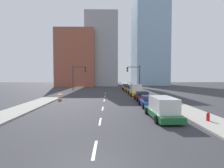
{
  "coord_description": "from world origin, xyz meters",
  "views": [
    {
      "loc": [
        0.74,
        -6.86,
        3.79
      ],
      "look_at": [
        1.34,
        27.71,
        2.2
      ],
      "focal_mm": 28.0,
      "sensor_mm": 36.0,
      "label": 1
    }
  ],
  "objects_px": {
    "traffic_signal_left": "(76,75)",
    "sedan_maroon": "(142,96)",
    "fire_hydrant": "(208,118)",
    "sedan_blue": "(149,102)",
    "box_truck_yellow": "(136,90)",
    "box_truck_green": "(163,108)",
    "traffic_barrel": "(60,97)",
    "traffic_signal_right": "(136,75)",
    "sedan_orange": "(127,88)",
    "sedan_tan": "(132,90)",
    "sedan_silver": "(126,87)"
  },
  "relations": [
    {
      "from": "traffic_signal_left",
      "to": "sedan_tan",
      "type": "distance_m",
      "value": 14.25
    },
    {
      "from": "traffic_signal_left",
      "to": "sedan_silver",
      "type": "relative_size",
      "value": 1.49
    },
    {
      "from": "sedan_maroon",
      "to": "sedan_silver",
      "type": "relative_size",
      "value": 1.07
    },
    {
      "from": "traffic_signal_left",
      "to": "box_truck_yellow",
      "type": "bearing_deg",
      "value": -37.45
    },
    {
      "from": "fire_hydrant",
      "to": "sedan_orange",
      "type": "distance_m",
      "value": 31.4
    },
    {
      "from": "traffic_signal_left",
      "to": "sedan_blue",
      "type": "relative_size",
      "value": 1.43
    },
    {
      "from": "sedan_blue",
      "to": "traffic_signal_right",
      "type": "bearing_deg",
      "value": 86.0
    },
    {
      "from": "box_truck_green",
      "to": "sedan_silver",
      "type": "height_order",
      "value": "box_truck_green"
    },
    {
      "from": "sedan_tan",
      "to": "sedan_orange",
      "type": "relative_size",
      "value": 1.09
    },
    {
      "from": "fire_hydrant",
      "to": "sedan_tan",
      "type": "bearing_deg",
      "value": 96.32
    },
    {
      "from": "traffic_signal_right",
      "to": "sedan_tan",
      "type": "height_order",
      "value": "traffic_signal_right"
    },
    {
      "from": "sedan_blue",
      "to": "sedan_orange",
      "type": "bearing_deg",
      "value": 91.34
    },
    {
      "from": "traffic_signal_left",
      "to": "traffic_barrel",
      "type": "distance_m",
      "value": 16.81
    },
    {
      "from": "traffic_signal_left",
      "to": "traffic_barrel",
      "type": "relative_size",
      "value": 6.76
    },
    {
      "from": "sedan_blue",
      "to": "traffic_barrel",
      "type": "bearing_deg",
      "value": 155.54
    },
    {
      "from": "sedan_maroon",
      "to": "box_truck_yellow",
      "type": "height_order",
      "value": "box_truck_yellow"
    },
    {
      "from": "fire_hydrant",
      "to": "sedan_orange",
      "type": "xyz_separation_m",
      "value": [
        -3.35,
        31.22,
        0.27
      ]
    },
    {
      "from": "traffic_signal_left",
      "to": "sedan_maroon",
      "type": "relative_size",
      "value": 1.4
    },
    {
      "from": "traffic_signal_right",
      "to": "traffic_barrel",
      "type": "height_order",
      "value": "traffic_signal_right"
    },
    {
      "from": "box_truck_yellow",
      "to": "sedan_tan",
      "type": "distance_m",
      "value": 6.27
    },
    {
      "from": "sedan_blue",
      "to": "sedan_tan",
      "type": "xyz_separation_m",
      "value": [
        0.27,
        18.47,
        0.06
      ]
    },
    {
      "from": "traffic_signal_left",
      "to": "traffic_barrel",
      "type": "bearing_deg",
      "value": -88.48
    },
    {
      "from": "fire_hydrant",
      "to": "sedan_orange",
      "type": "relative_size",
      "value": 0.19
    },
    {
      "from": "traffic_barrel",
      "to": "traffic_signal_left",
      "type": "bearing_deg",
      "value": 91.52
    },
    {
      "from": "traffic_signal_left",
      "to": "fire_hydrant",
      "type": "bearing_deg",
      "value": -61.5
    },
    {
      "from": "box_truck_green",
      "to": "sedan_blue",
      "type": "bearing_deg",
      "value": 87.6
    },
    {
      "from": "box_truck_yellow",
      "to": "sedan_maroon",
      "type": "bearing_deg",
      "value": -90.79
    },
    {
      "from": "traffic_signal_right",
      "to": "sedan_blue",
      "type": "distance_m",
      "value": 22.7
    },
    {
      "from": "sedan_blue",
      "to": "box_truck_yellow",
      "type": "relative_size",
      "value": 0.85
    },
    {
      "from": "sedan_orange",
      "to": "sedan_blue",
      "type": "bearing_deg",
      "value": -88.03
    },
    {
      "from": "fire_hydrant",
      "to": "sedan_tan",
      "type": "relative_size",
      "value": 0.17
    },
    {
      "from": "fire_hydrant",
      "to": "sedan_blue",
      "type": "relative_size",
      "value": 0.19
    },
    {
      "from": "traffic_signal_right",
      "to": "sedan_maroon",
      "type": "height_order",
      "value": "traffic_signal_right"
    },
    {
      "from": "traffic_barrel",
      "to": "box_truck_yellow",
      "type": "height_order",
      "value": "box_truck_yellow"
    },
    {
      "from": "sedan_blue",
      "to": "fire_hydrant",
      "type": "bearing_deg",
      "value": -66.2
    },
    {
      "from": "sedan_tan",
      "to": "sedan_maroon",
      "type": "bearing_deg",
      "value": -93.48
    },
    {
      "from": "box_truck_green",
      "to": "sedan_tan",
      "type": "xyz_separation_m",
      "value": [
        0.43,
        24.48,
        -0.22
      ]
    },
    {
      "from": "sedan_maroon",
      "to": "sedan_tan",
      "type": "relative_size",
      "value": 0.94
    },
    {
      "from": "traffic_signal_right",
      "to": "box_truck_green",
      "type": "relative_size",
      "value": 1.14
    },
    {
      "from": "fire_hydrant",
      "to": "traffic_barrel",
      "type": "bearing_deg",
      "value": 139.71
    },
    {
      "from": "traffic_signal_right",
      "to": "traffic_barrel",
      "type": "bearing_deg",
      "value": -131.39
    },
    {
      "from": "traffic_signal_left",
      "to": "sedan_orange",
      "type": "relative_size",
      "value": 1.44
    },
    {
      "from": "traffic_barrel",
      "to": "sedan_tan",
      "type": "height_order",
      "value": "sedan_tan"
    },
    {
      "from": "traffic_signal_left",
      "to": "box_truck_green",
      "type": "height_order",
      "value": "traffic_signal_left"
    },
    {
      "from": "traffic_barrel",
      "to": "fire_hydrant",
      "type": "relative_size",
      "value": 1.14
    },
    {
      "from": "traffic_signal_left",
      "to": "sedan_maroon",
      "type": "xyz_separation_m",
      "value": [
        13.24,
        -16.98,
        -3.43
      ]
    },
    {
      "from": "sedan_blue",
      "to": "sedan_tan",
      "type": "distance_m",
      "value": 18.47
    },
    {
      "from": "traffic_signal_left",
      "to": "sedan_silver",
      "type": "distance_m",
      "value": 15.42
    },
    {
      "from": "traffic_signal_left",
      "to": "sedan_blue",
      "type": "distance_m",
      "value": 26.1
    },
    {
      "from": "traffic_signal_right",
      "to": "sedan_maroon",
      "type": "bearing_deg",
      "value": -95.6
    }
  ]
}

